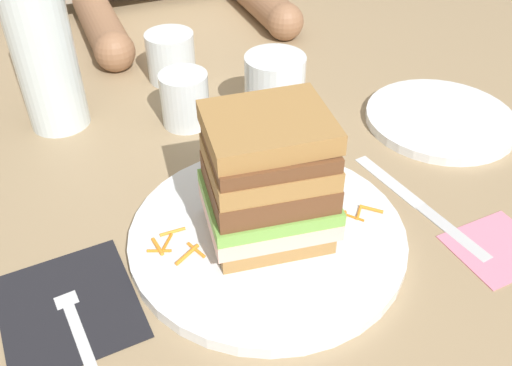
% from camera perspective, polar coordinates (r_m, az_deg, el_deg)
% --- Properties ---
extents(ground_plane, '(3.00, 3.00, 0.00)m').
position_cam_1_polar(ground_plane, '(0.58, -1.12, -5.48)').
color(ground_plane, '#9E8460').
extents(main_plate, '(0.28, 0.28, 0.01)m').
position_cam_1_polar(main_plate, '(0.58, 1.16, -5.35)').
color(main_plate, white).
rests_on(main_plate, ground_plane).
extents(sandwich, '(0.13, 0.12, 0.13)m').
position_cam_1_polar(sandwich, '(0.53, 1.24, 0.27)').
color(sandwich, '#A87A42').
rests_on(sandwich, main_plate).
extents(carrot_shred_0, '(0.03, 0.00, 0.00)m').
position_cam_1_polar(carrot_shred_0, '(0.57, -8.51, -4.94)').
color(carrot_shred_0, orange).
rests_on(carrot_shred_0, main_plate).
extents(carrot_shred_1, '(0.01, 0.02, 0.00)m').
position_cam_1_polar(carrot_shred_1, '(0.55, -6.13, -6.82)').
color(carrot_shred_1, orange).
rests_on(carrot_shred_1, main_plate).
extents(carrot_shred_2, '(0.02, 0.01, 0.00)m').
position_cam_1_polar(carrot_shred_2, '(0.56, -9.79, -6.98)').
color(carrot_shred_2, orange).
rests_on(carrot_shred_2, main_plate).
extents(carrot_shred_3, '(0.03, 0.02, 0.00)m').
position_cam_1_polar(carrot_shred_3, '(0.55, -7.04, -7.26)').
color(carrot_shred_3, orange).
rests_on(carrot_shred_3, main_plate).
extents(carrot_shred_4, '(0.02, 0.02, 0.00)m').
position_cam_1_polar(carrot_shred_4, '(0.56, -9.09, -6.04)').
color(carrot_shred_4, orange).
rests_on(carrot_shred_4, main_plate).
extents(carrot_shred_5, '(0.01, 0.02, 0.00)m').
position_cam_1_polar(carrot_shred_5, '(0.56, -10.02, -6.40)').
color(carrot_shred_5, orange).
rests_on(carrot_shred_5, main_plate).
extents(carrot_shred_6, '(0.03, 0.01, 0.00)m').
position_cam_1_polar(carrot_shred_6, '(0.59, 8.12, -3.37)').
color(carrot_shred_6, orange).
rests_on(carrot_shred_6, main_plate).
extents(carrot_shred_7, '(0.02, 0.02, 0.00)m').
position_cam_1_polar(carrot_shred_7, '(0.58, 8.66, -4.36)').
color(carrot_shred_7, orange).
rests_on(carrot_shred_7, main_plate).
extents(carrot_shred_8, '(0.02, 0.02, 0.00)m').
position_cam_1_polar(carrot_shred_8, '(0.61, 11.69, -2.61)').
color(carrot_shred_8, orange).
rests_on(carrot_shred_8, main_plate).
extents(carrot_shred_9, '(0.02, 0.03, 0.00)m').
position_cam_1_polar(carrot_shred_9, '(0.59, 9.56, -3.33)').
color(carrot_shred_9, orange).
rests_on(carrot_shred_9, main_plate).
extents(carrot_shred_10, '(0.01, 0.02, 0.00)m').
position_cam_1_polar(carrot_shred_10, '(0.60, 10.44, -3.06)').
color(carrot_shred_10, orange).
rests_on(carrot_shred_10, main_plate).
extents(carrot_shred_11, '(0.02, 0.01, 0.00)m').
position_cam_1_polar(carrot_shred_11, '(0.60, 7.86, -2.45)').
color(carrot_shred_11, orange).
rests_on(carrot_shred_11, main_plate).
extents(napkin_dark, '(0.13, 0.14, 0.00)m').
position_cam_1_polar(napkin_dark, '(0.55, -18.59, -11.84)').
color(napkin_dark, black).
rests_on(napkin_dark, ground_plane).
extents(fork, '(0.03, 0.17, 0.00)m').
position_cam_1_polar(fork, '(0.53, -18.04, -13.31)').
color(fork, silver).
rests_on(fork, napkin_dark).
extents(knife, '(0.04, 0.20, 0.00)m').
position_cam_1_polar(knife, '(0.64, 16.53, -2.29)').
color(knife, silver).
rests_on(knife, ground_plane).
extents(juice_glass, '(0.08, 0.08, 0.09)m').
position_cam_1_polar(juice_glass, '(0.74, 1.90, 9.12)').
color(juice_glass, white).
rests_on(juice_glass, ground_plane).
extents(water_bottle, '(0.08, 0.08, 0.31)m').
position_cam_1_polar(water_bottle, '(0.74, -21.53, 14.92)').
color(water_bottle, silver).
rests_on(water_bottle, ground_plane).
extents(empty_tumbler_0, '(0.07, 0.07, 0.07)m').
position_cam_1_polar(empty_tumbler_0, '(0.85, -8.68, 12.63)').
color(empty_tumbler_0, silver).
rests_on(empty_tumbler_0, ground_plane).
extents(empty_tumbler_1, '(0.06, 0.06, 0.07)m').
position_cam_1_polar(empty_tumbler_1, '(0.74, -7.27, 8.49)').
color(empty_tumbler_1, silver).
rests_on(empty_tumbler_1, ground_plane).
extents(side_plate, '(0.20, 0.20, 0.01)m').
position_cam_1_polar(side_plate, '(0.79, 18.30, 6.24)').
color(side_plate, white).
rests_on(side_plate, ground_plane).
extents(napkin_pink, '(0.10, 0.09, 0.00)m').
position_cam_1_polar(napkin_pink, '(0.62, 23.44, -6.06)').
color(napkin_pink, pink).
rests_on(napkin_pink, ground_plane).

